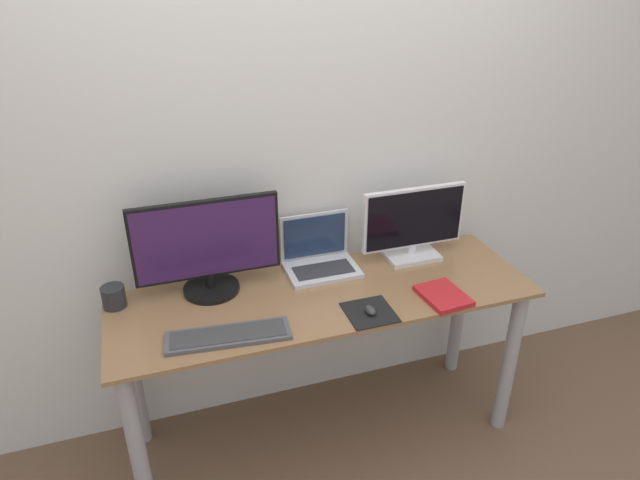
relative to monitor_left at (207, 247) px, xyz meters
The scene contains 11 objects.
ground_plane 1.14m from the monitor_left, 46.07° to the right, with size 12.00×12.00×0.00m, color brown.
wall_back 0.55m from the monitor_left, 22.23° to the left, with size 7.00×0.05×2.50m.
desk 0.59m from the monitor_left, 21.33° to the right, with size 1.71×0.56×0.76m.
monitor_left is the anchor object (origin of this frame).
monitor_right 0.90m from the monitor_left, ahead, with size 0.47×0.17×0.33m.
laptop 0.50m from the monitor_left, ahead, with size 0.31×0.22×0.23m.
keyboard 0.38m from the monitor_left, 88.44° to the right, with size 0.46×0.17×0.02m.
mousepad 0.68m from the monitor_left, 32.63° to the right, with size 0.18×0.19×0.00m.
mouse 0.68m from the monitor_left, 33.54° to the right, with size 0.04×0.06×0.03m.
book 0.95m from the monitor_left, 21.84° to the right, with size 0.18×0.22×0.02m.
mug 0.40m from the monitor_left, behind, with size 0.09×0.09×0.09m.
Camera 1 is at (-0.63, -1.56, 2.01)m, focal length 32.00 mm.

